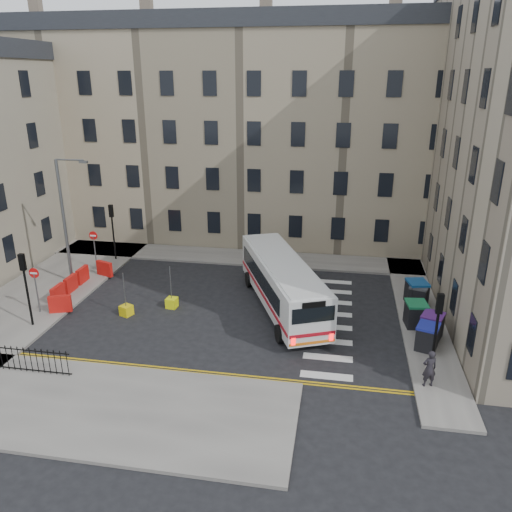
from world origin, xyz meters
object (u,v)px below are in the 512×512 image
(bus, at_px, (282,282))
(bollard_yellow, at_px, (172,303))
(wheelie_bin_a, at_px, (427,337))
(pedestrian, at_px, (429,368))
(wheelie_bin_e, at_px, (416,292))
(wheelie_bin_c, at_px, (416,314))
(wheelie_bin_d, at_px, (419,295))
(bollard_chevron, at_px, (126,310))
(streetlamp, at_px, (64,220))
(wheelie_bin_b, at_px, (432,326))

(bus, height_order, bollard_yellow, bus)
(wheelie_bin_a, bearing_deg, pedestrian, -78.11)
(bus, bearing_deg, wheelie_bin_e, -10.93)
(bus, height_order, wheelie_bin_c, bus)
(wheelie_bin_c, bearing_deg, wheelie_bin_d, 72.97)
(bollard_yellow, distance_m, bollard_chevron, 2.64)
(streetlamp, bearing_deg, wheelie_bin_d, 0.25)
(wheelie_bin_a, xyz_separation_m, wheelie_bin_b, (0.40, 1.21, 0.02))
(wheelie_bin_d, relative_size, bollard_chevron, 2.38)
(bollard_yellow, bearing_deg, wheelie_bin_a, -10.35)
(wheelie_bin_a, relative_size, bollard_yellow, 2.38)
(streetlamp, height_order, bollard_chevron, streetlamp)
(wheelie_bin_e, xyz_separation_m, pedestrian, (-0.52, -8.55, 0.15))
(wheelie_bin_b, bearing_deg, wheelie_bin_a, -86.02)
(streetlamp, relative_size, bus, 0.75)
(wheelie_bin_a, xyz_separation_m, bollard_chevron, (-16.34, 1.16, -0.50))
(bollard_yellow, relative_size, bollard_chevron, 1.00)
(wheelie_bin_e, distance_m, bollard_chevron, 16.97)
(wheelie_bin_d, bearing_deg, bus, -151.12)
(wheelie_bin_d, relative_size, pedestrian, 0.82)
(bus, height_order, wheelie_bin_a, bus)
(wheelie_bin_d, bearing_deg, bollard_yellow, -151.68)
(streetlamp, relative_size, wheelie_bin_c, 5.97)
(wheelie_bin_b, relative_size, wheelie_bin_c, 1.10)
(wheelie_bin_a, bearing_deg, wheelie_bin_b, 90.50)
(bollard_yellow, bearing_deg, wheelie_bin_d, 9.68)
(bollard_chevron, bearing_deg, wheelie_bin_a, -4.07)
(pedestrian, relative_size, bollard_yellow, 2.89)
(wheelie_bin_a, relative_size, wheelie_bin_e, 0.95)
(streetlamp, xyz_separation_m, bus, (14.10, -1.33, -2.65))
(bus, xyz_separation_m, wheelie_bin_b, (8.08, -2.39, -0.88))
(pedestrian, xyz_separation_m, bollard_chevron, (-15.94, 4.44, -0.72))
(wheelie_bin_a, height_order, wheelie_bin_b, wheelie_bin_b)
(wheelie_bin_d, height_order, pedestrian, pedestrian)
(wheelie_bin_b, xyz_separation_m, wheelie_bin_e, (-0.28, 4.07, 0.06))
(wheelie_bin_e, distance_m, bollard_yellow, 14.49)
(bus, bearing_deg, pedestrian, -66.41)
(wheelie_bin_a, bearing_deg, bus, 173.76)
(bus, relative_size, bollard_chevron, 18.05)
(wheelie_bin_d, xyz_separation_m, bollard_chevron, (-16.56, -3.86, -0.50))
(wheelie_bin_e, relative_size, bollard_chevron, 2.50)
(wheelie_bin_e, bearing_deg, wheelie_bin_a, -103.48)
(wheelie_bin_b, relative_size, wheelie_bin_d, 1.05)
(wheelie_bin_c, distance_m, pedestrian, 5.69)
(bus, distance_m, pedestrian, 10.04)
(streetlamp, bearing_deg, pedestrian, -20.99)
(wheelie_bin_b, distance_m, wheelie_bin_c, 1.37)
(wheelie_bin_b, bearing_deg, pedestrian, -77.78)
(pedestrian, bearing_deg, wheelie_bin_c, -107.22)
(streetlamp, height_order, bus, streetlamp)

